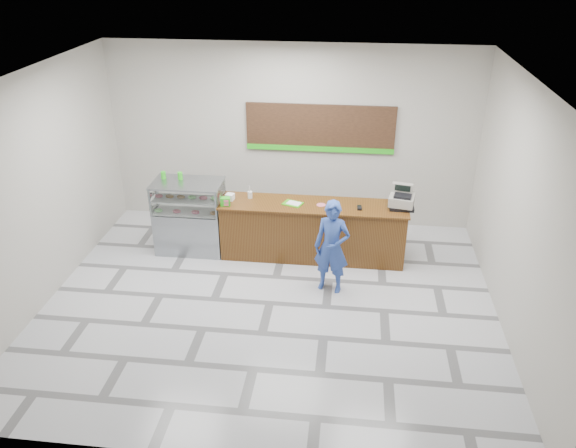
# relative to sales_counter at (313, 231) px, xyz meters

# --- Properties ---
(floor) EXTENTS (7.00, 7.00, 0.00)m
(floor) POSITION_rel_sales_counter_xyz_m (-0.55, -1.55, -0.52)
(floor) COLOR silver
(floor) RESTS_ON ground
(back_wall) EXTENTS (7.00, 0.00, 7.00)m
(back_wall) POSITION_rel_sales_counter_xyz_m (-0.55, 1.45, 1.23)
(back_wall) COLOR #B5B0A6
(back_wall) RESTS_ON floor
(ceiling) EXTENTS (7.00, 7.00, 0.00)m
(ceiling) POSITION_rel_sales_counter_xyz_m (-0.55, -1.55, 2.98)
(ceiling) COLOR silver
(ceiling) RESTS_ON back_wall
(sales_counter) EXTENTS (3.26, 0.76, 1.03)m
(sales_counter) POSITION_rel_sales_counter_xyz_m (0.00, 0.00, 0.00)
(sales_counter) COLOR brown
(sales_counter) RESTS_ON floor
(display_case) EXTENTS (1.22, 0.72, 1.33)m
(display_case) POSITION_rel_sales_counter_xyz_m (-2.22, -0.00, 0.16)
(display_case) COLOR gray
(display_case) RESTS_ON floor
(menu_board) EXTENTS (2.80, 0.06, 0.90)m
(menu_board) POSITION_rel_sales_counter_xyz_m (-0.00, 1.41, 1.42)
(menu_board) COLOR black
(menu_board) RESTS_ON back_wall
(cash_register) EXTENTS (0.48, 0.50, 0.39)m
(cash_register) POSITION_rel_sales_counter_xyz_m (1.50, 0.07, 0.66)
(cash_register) COLOR black
(cash_register) RESTS_ON sales_counter
(card_terminal) EXTENTS (0.08, 0.15, 0.04)m
(card_terminal) POSITION_rel_sales_counter_xyz_m (0.79, -0.09, 0.53)
(card_terminal) COLOR black
(card_terminal) RESTS_ON sales_counter
(serving_tray) EXTENTS (0.39, 0.33, 0.02)m
(serving_tray) POSITION_rel_sales_counter_xyz_m (-0.35, -0.03, 0.52)
(serving_tray) COLOR #40B516
(serving_tray) RESTS_ON sales_counter
(napkin_box) EXTENTS (0.16, 0.16, 0.11)m
(napkin_box) POSITION_rel_sales_counter_xyz_m (-1.47, 0.01, 0.57)
(napkin_box) COLOR white
(napkin_box) RESTS_ON sales_counter
(straw_cup) EXTENTS (0.08, 0.08, 0.13)m
(straw_cup) POSITION_rel_sales_counter_xyz_m (-1.13, 0.13, 0.58)
(straw_cup) COLOR silver
(straw_cup) RESTS_ON sales_counter
(promo_box) EXTENTS (0.18, 0.14, 0.15)m
(promo_box) POSITION_rel_sales_counter_xyz_m (-1.50, -0.22, 0.59)
(promo_box) COLOR green
(promo_box) RESTS_ON sales_counter
(donut_decal) EXTENTS (0.16, 0.16, 0.00)m
(donut_decal) POSITION_rel_sales_counter_xyz_m (0.13, -0.01, 0.52)
(donut_decal) COLOR #DE637A
(donut_decal) RESTS_ON sales_counter
(green_cup_left) EXTENTS (0.08, 0.08, 0.13)m
(green_cup_left) POSITION_rel_sales_counter_xyz_m (-2.68, 0.12, 0.88)
(green_cup_left) COLOR green
(green_cup_left) RESTS_ON display_case
(green_cup_right) EXTENTS (0.08, 0.08, 0.13)m
(green_cup_right) POSITION_rel_sales_counter_xyz_m (-2.37, 0.13, 0.88)
(green_cup_right) COLOR green
(green_cup_right) RESTS_ON display_case
(customer) EXTENTS (0.64, 0.49, 1.56)m
(customer) POSITION_rel_sales_counter_xyz_m (0.38, -1.02, 0.26)
(customer) COLOR #2C499F
(customer) RESTS_ON floor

